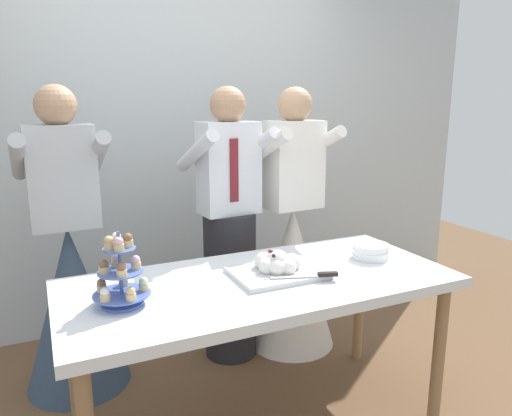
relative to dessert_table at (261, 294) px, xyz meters
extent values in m
cube|color=silver|center=(0.00, 1.47, 0.75)|extent=(5.20, 0.10, 2.90)
cube|color=silver|center=(0.00, 0.00, 0.05)|extent=(1.80, 0.80, 0.05)
cylinder|color=olive|center=(0.82, -0.32, -0.34)|extent=(0.06, 0.06, 0.72)
cylinder|color=olive|center=(-0.82, 0.32, -0.34)|extent=(0.06, 0.06, 0.72)
cylinder|color=olive|center=(0.82, 0.32, -0.34)|extent=(0.06, 0.06, 0.72)
cylinder|color=#4C66B2|center=(-0.63, -0.02, 0.08)|extent=(0.17, 0.17, 0.01)
cylinder|color=#4C66B2|center=(-0.63, -0.02, 0.23)|extent=(0.01, 0.01, 0.31)
cylinder|color=#4C66B2|center=(-0.63, -0.02, 0.12)|extent=(0.23, 0.23, 0.01)
cylinder|color=#D1B784|center=(-0.54, -0.02, 0.14)|extent=(0.04, 0.04, 0.03)
sphere|color=beige|center=(-0.54, -0.02, 0.16)|extent=(0.04, 0.04, 0.04)
cylinder|color=#D1B784|center=(-0.61, 0.06, 0.14)|extent=(0.04, 0.04, 0.03)
sphere|color=white|center=(-0.61, 0.06, 0.16)|extent=(0.04, 0.04, 0.04)
cylinder|color=#D1B784|center=(-0.70, 0.03, 0.14)|extent=(0.04, 0.04, 0.03)
sphere|color=brown|center=(-0.70, 0.03, 0.16)|extent=(0.04, 0.04, 0.04)
cylinder|color=#D1B784|center=(-0.70, -0.07, 0.14)|extent=(0.04, 0.04, 0.03)
sphere|color=white|center=(-0.70, -0.07, 0.16)|extent=(0.04, 0.04, 0.04)
cylinder|color=#D1B784|center=(-0.61, -0.10, 0.14)|extent=(0.04, 0.04, 0.03)
sphere|color=#D6B27A|center=(-0.61, -0.10, 0.16)|extent=(0.04, 0.04, 0.04)
cylinder|color=#4C66B2|center=(-0.63, -0.02, 0.21)|extent=(0.18, 0.18, 0.01)
cylinder|color=#D1B784|center=(-0.57, -0.02, 0.23)|extent=(0.04, 0.04, 0.03)
sphere|color=#EAB7C6|center=(-0.57, -0.02, 0.25)|extent=(0.04, 0.04, 0.04)
cylinder|color=#D1B784|center=(-0.63, 0.04, 0.23)|extent=(0.04, 0.04, 0.03)
sphere|color=#EAB7C6|center=(-0.63, 0.04, 0.25)|extent=(0.04, 0.04, 0.04)
cylinder|color=#D1B784|center=(-0.69, -0.02, 0.23)|extent=(0.04, 0.04, 0.03)
sphere|color=brown|center=(-0.69, -0.02, 0.25)|extent=(0.04, 0.04, 0.04)
cylinder|color=#D1B784|center=(-0.63, -0.08, 0.23)|extent=(0.04, 0.04, 0.03)
sphere|color=brown|center=(-0.63, -0.08, 0.25)|extent=(0.04, 0.04, 0.04)
cylinder|color=#4C66B2|center=(-0.63, -0.02, 0.31)|extent=(0.13, 0.13, 0.01)
cylinder|color=#D1B784|center=(-0.59, -0.02, 0.33)|extent=(0.04, 0.04, 0.03)
sphere|color=brown|center=(-0.59, -0.02, 0.35)|extent=(0.04, 0.04, 0.04)
cylinder|color=#D1B784|center=(-0.63, 0.02, 0.33)|extent=(0.04, 0.04, 0.03)
sphere|color=white|center=(-0.63, 0.02, 0.35)|extent=(0.04, 0.04, 0.04)
cylinder|color=#D1B784|center=(-0.66, -0.02, 0.33)|extent=(0.04, 0.04, 0.03)
sphere|color=#D6B27A|center=(-0.66, -0.02, 0.35)|extent=(0.04, 0.04, 0.04)
cylinder|color=#D1B784|center=(-0.63, -0.06, 0.33)|extent=(0.04, 0.04, 0.03)
sphere|color=#EAB7C6|center=(-0.63, -0.06, 0.35)|extent=(0.04, 0.04, 0.04)
cube|color=silver|center=(0.09, 0.01, 0.09)|extent=(0.42, 0.31, 0.02)
sphere|color=white|center=(0.17, 0.01, 0.13)|extent=(0.09, 0.09, 0.09)
sphere|color=white|center=(0.12, 0.05, 0.13)|extent=(0.08, 0.08, 0.08)
sphere|color=white|center=(0.05, 0.08, 0.13)|extent=(0.09, 0.09, 0.09)
sphere|color=white|center=(0.03, 0.01, 0.13)|extent=(0.08, 0.08, 0.08)
sphere|color=white|center=(0.07, -0.03, 0.13)|extent=(0.08, 0.08, 0.08)
sphere|color=white|center=(0.12, -0.04, 0.13)|extent=(0.08, 0.08, 0.08)
sphere|color=white|center=(0.09, 0.01, 0.14)|extent=(0.11, 0.11, 0.11)
sphere|color=#2D1938|center=(0.05, -0.03, 0.19)|extent=(0.02, 0.02, 0.02)
sphere|color=#B21923|center=(0.07, 0.05, 0.18)|extent=(0.02, 0.02, 0.02)
sphere|color=#DB474C|center=(0.09, -0.01, 0.18)|extent=(0.02, 0.02, 0.02)
sphere|color=#2D1938|center=(0.07, 0.02, 0.19)|extent=(0.02, 0.02, 0.02)
cube|color=silver|center=(0.12, -0.11, 0.10)|extent=(0.23, 0.09, 0.00)
cube|color=black|center=(0.26, -0.16, 0.11)|extent=(0.09, 0.05, 0.02)
cylinder|color=white|center=(0.65, 0.02, 0.08)|extent=(0.18, 0.18, 0.01)
cylinder|color=white|center=(0.64, 0.02, 0.09)|extent=(0.18, 0.18, 0.01)
cylinder|color=white|center=(0.65, 0.02, 0.10)|extent=(0.18, 0.18, 0.01)
cylinder|color=white|center=(0.64, 0.02, 0.11)|extent=(0.18, 0.18, 0.01)
cylinder|color=white|center=(0.64, 0.03, 0.12)|extent=(0.18, 0.18, 0.01)
cylinder|color=white|center=(0.65, 0.03, 0.13)|extent=(0.18, 0.18, 0.01)
cylinder|color=white|center=(0.65, 0.02, 0.15)|extent=(0.18, 0.18, 0.01)
cylinder|color=#232328|center=(0.13, 0.72, -0.24)|extent=(0.32, 0.32, 0.92)
cube|color=white|center=(0.13, 0.72, 0.49)|extent=(0.36, 0.23, 0.54)
sphere|color=tan|center=(0.13, 0.72, 0.85)|extent=(0.21, 0.21, 0.21)
cylinder|color=white|center=(-0.07, 0.70, 0.60)|extent=(0.12, 0.49, 0.28)
cylinder|color=white|center=(0.31, 0.73, 0.60)|extent=(0.12, 0.49, 0.28)
cube|color=maroon|center=(0.12, 0.61, 0.49)|extent=(0.05, 0.02, 0.36)
cone|color=white|center=(0.55, 0.68, -0.24)|extent=(0.56, 0.56, 0.92)
cube|color=white|center=(0.55, 0.68, 0.49)|extent=(0.36, 0.23, 0.54)
sphere|color=tan|center=(0.55, 0.68, 0.85)|extent=(0.21, 0.21, 0.21)
cylinder|color=white|center=(0.35, 0.67, 0.60)|extent=(0.12, 0.49, 0.28)
cylinder|color=white|center=(0.73, 0.70, 0.60)|extent=(0.12, 0.49, 0.28)
cone|color=#334760|center=(-0.78, 0.78, -0.24)|extent=(0.56, 0.56, 0.92)
cube|color=#B2B7BC|center=(-0.78, 0.78, 0.49)|extent=(0.35, 0.21, 0.54)
sphere|color=tan|center=(-0.78, 0.78, 0.85)|extent=(0.21, 0.21, 0.21)
cylinder|color=#B2B7BC|center=(-0.97, 0.77, 0.60)|extent=(0.09, 0.49, 0.28)
cylinder|color=#B2B7BC|center=(-0.59, 0.78, 0.60)|extent=(0.09, 0.49, 0.28)
camera|label=1|loc=(-0.89, -1.86, 0.88)|focal=33.35mm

